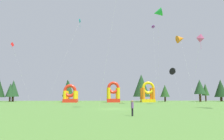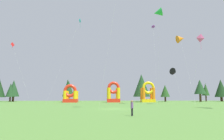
% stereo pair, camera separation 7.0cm
% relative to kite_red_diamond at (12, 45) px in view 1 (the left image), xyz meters
% --- Properties ---
extents(ground_plane, '(120.00, 120.00, 0.00)m').
position_rel_kite_red_diamond_xyz_m(ground_plane, '(26.79, -25.34, -15.94)').
color(ground_plane, '#548438').
extents(kite_red_diamond, '(5.38, 2.60, 16.59)m').
position_rel_kite_red_diamond_xyz_m(kite_red_diamond, '(0.00, 0.00, 0.00)').
color(kite_red_diamond, red).
rests_on(kite_red_diamond, ground_plane).
extents(kite_teal_diamond, '(8.37, 5.10, 24.69)m').
position_rel_kite_red_diamond_xyz_m(kite_teal_diamond, '(18.30, 2.42, 7.95)').
color(kite_teal_diamond, '#0C7F7A').
rests_on(kite_teal_diamond, ground_plane).
extents(kite_black_delta, '(2.90, 3.22, 10.26)m').
position_rel_kite_red_diamond_xyz_m(kite_black_delta, '(46.24, 2.69, -6.79)').
color(kite_black_delta, black).
rests_on(kite_black_delta, ground_plane).
extents(kite_green_delta, '(2.95, 8.43, 23.38)m').
position_rel_kite_red_diamond_xyz_m(kite_green_delta, '(38.38, -9.82, 6.23)').
color(kite_green_delta, green).
rests_on(kite_green_delta, ground_plane).
extents(kite_pink_diamond, '(2.55, 2.03, 13.10)m').
position_rel_kite_red_diamond_xyz_m(kite_pink_diamond, '(43.04, -21.50, -3.48)').
color(kite_pink_diamond, '#EA599E').
rests_on(kite_pink_diamond, ground_plane).
extents(kite_orange_delta, '(2.23, 7.10, 17.15)m').
position_rel_kite_red_diamond_xyz_m(kite_orange_delta, '(44.20, -8.63, 0.07)').
color(kite_orange_delta, orange).
rests_on(kite_orange_delta, ground_plane).
extents(kite_purple_parafoil, '(0.95, 4.23, 20.17)m').
position_rel_kite_red_diamond_xyz_m(kite_purple_parafoil, '(38.06, -6.15, 3.86)').
color(kite_purple_parafoil, purple).
rests_on(kite_purple_parafoil, ground_plane).
extents(person_midfield, '(0.38, 0.38, 1.57)m').
position_rel_kite_red_diamond_xyz_m(person_midfield, '(27.88, -37.38, -15.01)').
color(person_midfield, black).
rests_on(person_midfield, ground_plane).
extents(inflatable_yellow_castle, '(4.29, 3.77, 6.69)m').
position_rel_kite_red_diamond_xyz_m(inflatable_yellow_castle, '(39.87, 10.13, -13.37)').
color(inflatable_yellow_castle, yellow).
rests_on(inflatable_yellow_castle, ground_plane).
extents(inflatable_red_slide, '(4.36, 4.83, 5.70)m').
position_rel_kite_red_diamond_xyz_m(inflatable_red_slide, '(14.92, 9.91, -13.96)').
color(inflatable_red_slide, red).
rests_on(inflatable_red_slide, ground_plane).
extents(inflatable_orange_dome, '(4.13, 4.53, 6.61)m').
position_rel_kite_red_diamond_xyz_m(inflatable_orange_dome, '(28.61, 10.19, -13.51)').
color(inflatable_orange_dome, red).
rests_on(inflatable_orange_dome, ground_plane).
extents(tree_row_2, '(3.15, 3.15, 6.53)m').
position_rel_kite_red_diamond_xyz_m(tree_row_2, '(-7.55, 18.62, -11.86)').
color(tree_row_2, '#4C331E').
rests_on(tree_row_2, ground_plane).
extents(tree_row_3, '(4.05, 4.05, 7.71)m').
position_rel_kite_red_diamond_xyz_m(tree_row_3, '(-6.90, 19.55, -11.22)').
color(tree_row_3, '#4C331E').
rests_on(tree_row_3, ground_plane).
extents(tree_row_4, '(3.81, 3.81, 8.13)m').
position_rel_kite_red_diamond_xyz_m(tree_row_4, '(12.25, 20.61, -11.00)').
color(tree_row_4, '#4C331E').
rests_on(tree_row_4, ground_plane).
extents(tree_row_5, '(3.90, 3.90, 7.36)m').
position_rel_kite_red_diamond_xyz_m(tree_row_5, '(13.17, 17.03, -11.38)').
color(tree_row_5, '#4C331E').
rests_on(tree_row_5, ground_plane).
extents(tree_row_6, '(6.00, 6.00, 9.75)m').
position_rel_kite_red_diamond_xyz_m(tree_row_6, '(39.00, 16.52, -10.22)').
color(tree_row_6, '#4C331E').
rests_on(tree_row_6, ground_plane).
extents(tree_row_7, '(3.38, 3.38, 6.07)m').
position_rel_kite_red_diamond_xyz_m(tree_row_7, '(47.76, 17.50, -12.11)').
color(tree_row_7, '#4C331E').
rests_on(tree_row_7, ground_plane).
extents(tree_row_8, '(4.09, 4.09, 7.89)m').
position_rel_kite_red_diamond_xyz_m(tree_row_8, '(59.86, 15.68, -10.71)').
color(tree_row_8, '#4C331E').
rests_on(tree_row_8, ground_plane).
extents(tree_row_9, '(2.63, 2.63, 6.72)m').
position_rel_kite_red_diamond_xyz_m(tree_row_9, '(63.25, 18.40, -11.54)').
color(tree_row_9, '#4C331E').
rests_on(tree_row_9, ground_plane).
extents(tree_row_10, '(4.77, 4.77, 8.28)m').
position_rel_kite_red_diamond_xyz_m(tree_row_10, '(70.25, 20.40, -11.01)').
color(tree_row_10, '#4C331E').
rests_on(tree_row_10, ground_plane).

